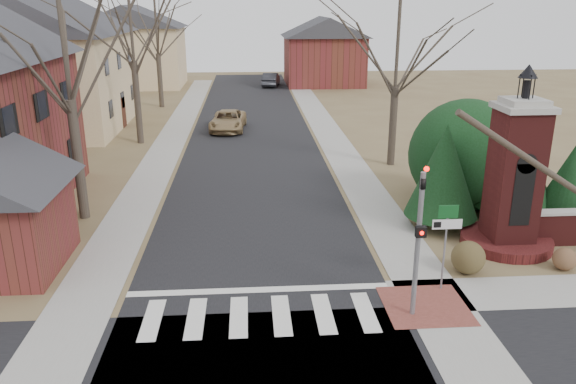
{
  "coord_description": "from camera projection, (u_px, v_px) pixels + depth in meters",
  "views": [
    {
      "loc": [
        -0.21,
        -13.06,
        8.36
      ],
      "look_at": [
        1.16,
        6.0,
        1.91
      ],
      "focal_mm": 35.0,
      "sensor_mm": 36.0,
      "label": 1
    }
  ],
  "objects": [
    {
      "name": "main_street",
      "position": [
        252.0,
        141.0,
        35.82
      ],
      "size": [
        8.0,
        70.0,
        0.01
      ],
      "primitive_type": "cube",
      "color": "black",
      "rests_on": "ground"
    },
    {
      "name": "bare_tree_0",
      "position": [
        61.0,
        22.0,
        20.6
      ],
      "size": [
        8.05,
        8.05,
        11.15
      ],
      "color": "#473D33",
      "rests_on": "ground"
    },
    {
      "name": "ground",
      "position": [
        261.0,
        332.0,
        15.03
      ],
      "size": [
        120.0,
        120.0,
        0.0
      ],
      "primitive_type": "plane",
      "color": "brown",
      "rests_on": "ground"
    },
    {
      "name": "bare_tree_3",
      "position": [
        398.0,
        38.0,
        28.52
      ],
      "size": [
        7.0,
        7.0,
        9.7
      ],
      "color": "#473D33",
      "rests_on": "ground"
    },
    {
      "name": "traffic_signal_pole",
      "position": [
        419.0,
        230.0,
        15.03
      ],
      "size": [
        0.28,
        0.41,
        4.5
      ],
      "color": "slate",
      "rests_on": "ground"
    },
    {
      "name": "evergreen_near",
      "position": [
        444.0,
        170.0,
        21.4
      ],
      "size": [
        2.8,
        2.8,
        4.1
      ],
      "color": "#473D33",
      "rests_on": "ground"
    },
    {
      "name": "curb_apron",
      "position": [
        425.0,
        306.0,
        16.3
      ],
      "size": [
        2.4,
        2.4,
        0.02
      ],
      "primitive_type": "cube",
      "color": "brown",
      "rests_on": "ground"
    },
    {
      "name": "bare_tree_2",
      "position": [
        156.0,
        20.0,
        45.35
      ],
      "size": [
        7.35,
        7.35,
        10.19
      ],
      "color": "#473D33",
      "rests_on": "ground"
    },
    {
      "name": "stop_bar",
      "position": [
        259.0,
        290.0,
        17.2
      ],
      "size": [
        8.0,
        0.35,
        0.02
      ],
      "primitive_type": "cube",
      "color": "silver",
      "rests_on": "ground"
    },
    {
      "name": "evergreen_far",
      "position": [
        573.0,
        176.0,
        22.07
      ],
      "size": [
        2.4,
        2.4,
        3.3
      ],
      "color": "#473D33",
      "rests_on": "ground"
    },
    {
      "name": "house_distant_left",
      "position": [
        133.0,
        45.0,
        58.21
      ],
      "size": [
        10.8,
        8.8,
        8.53
      ],
      "color": "beige",
      "rests_on": "ground"
    },
    {
      "name": "evergreen_mid",
      "position": [
        514.0,
        153.0,
        22.66
      ],
      "size": [
        3.4,
        3.4,
        4.7
      ],
      "color": "#473D33",
      "rests_on": "ground"
    },
    {
      "name": "house_distant_right",
      "position": [
        324.0,
        50.0,
        59.76
      ],
      "size": [
        8.8,
        8.8,
        7.3
      ],
      "color": "#5E2A1F",
      "rests_on": "ground"
    },
    {
      "name": "house_stucco_left",
      "position": [
        51.0,
        61.0,
        38.16
      ],
      "size": [
        9.8,
        12.8,
        9.28
      ],
      "color": "beige",
      "rests_on": "ground"
    },
    {
      "name": "brick_gate_monument",
      "position": [
        513.0,
        189.0,
        19.67
      ],
      "size": [
        3.2,
        3.2,
        6.47
      ],
      "color": "#501817",
      "rests_on": "ground"
    },
    {
      "name": "dry_shrub_right",
      "position": [
        565.0,
        259.0,
        18.43
      ],
      "size": [
        0.76,
        0.76,
        0.76
      ],
      "primitive_type": "sphere",
      "color": "brown",
      "rests_on": "ground"
    },
    {
      "name": "sign_post",
      "position": [
        446.0,
        230.0,
        16.66
      ],
      "size": [
        0.9,
        0.07,
        2.75
      ],
      "color": "slate",
      "rests_on": "ground"
    },
    {
      "name": "evergreen_mass",
      "position": [
        466.0,
        151.0,
        23.85
      ],
      "size": [
        4.8,
        4.8,
        4.8
      ],
      "primitive_type": "sphere",
      "color": "black",
      "rests_on": "ground"
    },
    {
      "name": "distant_car",
      "position": [
        271.0,
        79.0,
        59.13
      ],
      "size": [
        2.15,
        4.5,
        1.42
      ],
      "primitive_type": "imported",
      "rotation": [
        0.0,
        0.0,
        2.99
      ],
      "color": "#303137",
      "rests_on": "ground"
    },
    {
      "name": "bare_tree_1",
      "position": [
        129.0,
        9.0,
        32.78
      ],
      "size": [
        8.4,
        8.4,
        11.64
      ],
      "color": "#473D33",
      "rests_on": "ground"
    },
    {
      "name": "pickup_truck",
      "position": [
        228.0,
        121.0,
        38.64
      ],
      "size": [
        2.6,
        4.98,
        1.34
      ],
      "primitive_type": "imported",
      "rotation": [
        0.0,
        0.0,
        -0.08
      ],
      "color": "#A08457",
      "rests_on": "ground"
    },
    {
      "name": "crosswalk_zone",
      "position": [
        260.0,
        316.0,
        15.78
      ],
      "size": [
        8.0,
        2.2,
        0.02
      ],
      "primitive_type": "cube",
      "color": "silver",
      "rests_on": "ground"
    },
    {
      "name": "sidewalk_left",
      "position": [
        170.0,
        142.0,
        35.46
      ],
      "size": [
        2.0,
        60.0,
        0.02
      ],
      "primitive_type": "cube",
      "color": "gray",
      "rests_on": "ground"
    },
    {
      "name": "dry_shrub_left",
      "position": [
        468.0,
        258.0,
        18.15
      ],
      "size": [
        1.09,
        1.09,
        1.09
      ],
      "primitive_type": "sphere",
      "color": "brown",
      "rests_on": "ground"
    },
    {
      "name": "sidewalk_right_main",
      "position": [
        333.0,
        139.0,
        36.17
      ],
      "size": [
        2.0,
        60.0,
        0.02
      ],
      "primitive_type": "cube",
      "color": "gray",
      "rests_on": "ground"
    }
  ]
}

